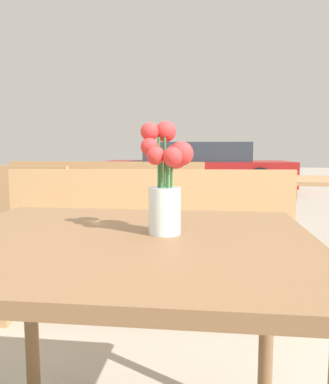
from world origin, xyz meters
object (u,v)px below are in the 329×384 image
object	(u,v)px
flower_vase	(166,183)
bench_middle	(107,197)
table_front	(120,275)
table_back	(325,194)
parked_car	(196,168)
bench_near	(151,236)

from	to	relation	value
flower_vase	bench_middle	world-z (taller)	flower_vase
table_front	table_back	size ratio (longest dim) A/B	1.14
table_back	parked_car	bearing A→B (deg)	101.34
table_front	parked_car	world-z (taller)	parked_car
flower_vase	parked_car	size ratio (longest dim) A/B	0.07
bench_middle	parked_car	xyz separation A→B (m)	(0.87, 4.94, 0.07)
bench_near	table_back	size ratio (longest dim) A/B	2.00
table_back	bench_middle	bearing A→B (deg)	163.42
table_front	table_back	world-z (taller)	table_front
flower_vase	table_back	distance (m)	2.50
flower_vase	bench_near	size ratio (longest dim) A/B	0.17
bench_near	table_back	bearing A→B (deg)	38.03
table_front	bench_near	size ratio (longest dim) A/B	0.57
table_front	parked_car	xyz separation A→B (m)	(0.12, 7.79, -0.10)
bench_near	table_back	world-z (taller)	bench_near
bench_middle	table_front	bearing A→B (deg)	-75.32
table_front	flower_vase	bearing A→B (deg)	17.09
bench_near	parked_car	world-z (taller)	parked_car
parked_car	bench_middle	bearing A→B (deg)	-99.98
flower_vase	table_back	size ratio (longest dim) A/B	0.33
flower_vase	parked_car	world-z (taller)	parked_car
bench_near	bench_middle	xyz separation A→B (m)	(-0.66, 1.62, 0.01)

